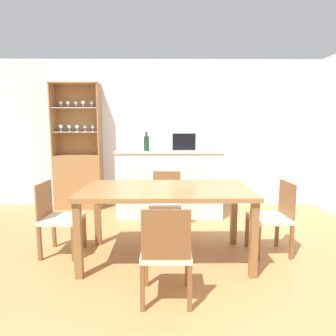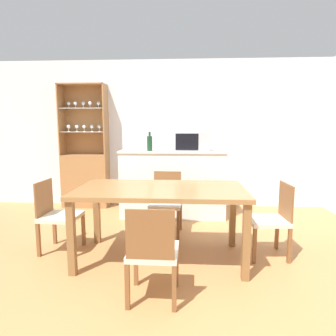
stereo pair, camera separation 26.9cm
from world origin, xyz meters
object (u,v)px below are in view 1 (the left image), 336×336
object	(u,v)px
dining_table	(166,196)
microwave	(188,141)
wine_bottle	(146,143)
dining_chair_head_near	(166,252)
dining_chair_head_far	(166,203)
dining_chair_side_left_far	(58,218)
dining_chair_side_right_far	(273,217)
display_cabinet	(79,172)

from	to	relation	value
dining_table	microwave	bearing A→B (deg)	77.66
dining_table	wine_bottle	size ratio (longest dim) A/B	6.07
dining_chair_head_near	microwave	bearing A→B (deg)	82.54
dining_table	dining_chair_head_far	xyz separation A→B (m)	(0.00, 0.78, -0.28)
dining_chair_side_left_far	dining_chair_head_far	bearing A→B (deg)	121.18
dining_chair_head_far	dining_chair_head_near	bearing A→B (deg)	93.52
dining_table	dining_chair_head_near	distance (m)	0.83
dining_chair_side_left_far	dining_chair_side_right_far	distance (m)	2.39
dining_chair_side_left_far	dining_chair_head_far	xyz separation A→B (m)	(1.20, 0.64, 0.00)
display_cabinet	dining_chair_head_far	size ratio (longest dim) A/B	2.62
display_cabinet	dining_chair_head_near	xyz separation A→B (m)	(1.51, -2.85, -0.22)
dining_chair_side_right_far	microwave	xyz separation A→B (m)	(-0.85, 1.45, 0.77)
dining_chair_head_near	dining_chair_side_right_far	bearing A→B (deg)	38.72
dining_table	dining_chair_head_near	size ratio (longest dim) A/B	2.16
display_cabinet	dining_chair_side_right_far	xyz separation A→B (m)	(2.70, -1.92, -0.22)
display_cabinet	dining_chair_head_far	bearing A→B (deg)	-40.33
dining_chair_side_left_far	microwave	xyz separation A→B (m)	(1.54, 1.45, 0.77)
dining_chair_head_far	wine_bottle	distance (m)	1.05
dining_table	microwave	xyz separation A→B (m)	(0.35, 1.59, 0.49)
display_cabinet	dining_table	distance (m)	2.56
display_cabinet	dining_table	size ratio (longest dim) A/B	1.21
display_cabinet	dining_chair_side_left_far	distance (m)	1.96
wine_bottle	dining_chair_side_left_far	bearing A→B (deg)	-124.52
display_cabinet	microwave	world-z (taller)	display_cabinet
display_cabinet	dining_chair_side_right_far	size ratio (longest dim) A/B	2.62
microwave	wine_bottle	world-z (taller)	wine_bottle
display_cabinet	microwave	bearing A→B (deg)	-14.42
dining_chair_head_far	microwave	xyz separation A→B (m)	(0.34, 0.80, 0.77)
dining_chair_side_left_far	dining_chair_head_far	distance (m)	1.36
display_cabinet	wine_bottle	xyz separation A→B (m)	(1.22, -0.61, 0.53)
dining_chair_head_far	wine_bottle	world-z (taller)	wine_bottle
dining_chair_side_left_far	dining_chair_head_near	size ratio (longest dim) A/B	1.00
dining_chair_side_right_far	dining_chair_head_near	xyz separation A→B (m)	(-1.19, -0.93, 0.00)
dining_chair_head_far	dining_chair_side_right_far	size ratio (longest dim) A/B	1.00
wine_bottle	microwave	bearing A→B (deg)	11.88
dining_chair_head_far	dining_chair_side_left_far	bearing A→B (deg)	31.82
dining_table	microwave	distance (m)	1.70
display_cabinet	wine_bottle	distance (m)	1.46
dining_chair_side_left_far	display_cabinet	bearing A→B (deg)	-167.70
microwave	dining_chair_head_near	bearing A→B (deg)	-98.35
dining_chair_side_left_far	dining_chair_side_right_far	xyz separation A→B (m)	(2.39, 0.00, 0.00)
microwave	wine_bottle	distance (m)	0.65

